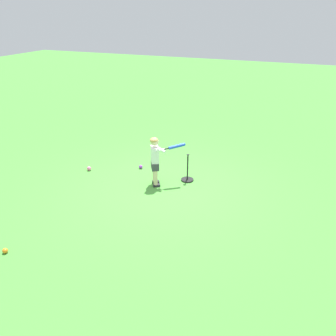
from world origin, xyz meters
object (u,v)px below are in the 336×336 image
(child_batter, at_px, (156,157))
(batting_tee, at_px, (187,176))
(play_ball_far_right, at_px, (89,168))
(play_ball_behind_batter, at_px, (141,167))
(play_ball_by_bucket, at_px, (5,251))

(child_batter, xyz_separation_m, batting_tee, (-0.45, 0.55, -0.55))
(play_ball_far_right, height_order, play_ball_behind_batter, play_ball_far_right)
(batting_tee, bearing_deg, play_ball_by_bucket, -26.91)
(child_batter, distance_m, play_ball_far_right, 1.87)
(play_ball_by_bucket, height_order, play_ball_behind_batter, play_ball_behind_batter)
(play_ball_by_bucket, bearing_deg, play_ball_far_right, -170.25)
(play_ball_far_right, bearing_deg, play_ball_behind_batter, 117.69)
(play_ball_by_bucket, height_order, batting_tee, batting_tee)
(play_ball_by_bucket, relative_size, play_ball_behind_batter, 0.94)
(play_ball_behind_batter, height_order, batting_tee, batting_tee)
(child_batter, relative_size, play_ball_far_right, 10.85)
(play_ball_by_bucket, bearing_deg, batting_tee, 153.09)
(play_ball_far_right, bearing_deg, batting_tee, 99.59)
(child_batter, height_order, batting_tee, child_batter)
(play_ball_by_bucket, xyz_separation_m, batting_tee, (-3.51, 1.78, 0.06))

